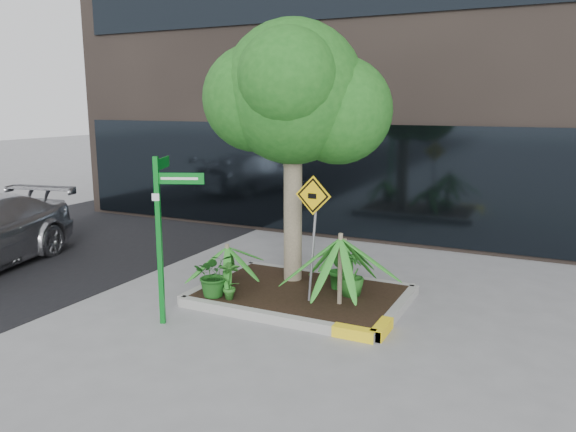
% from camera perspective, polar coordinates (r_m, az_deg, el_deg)
% --- Properties ---
extents(ground, '(80.00, 80.00, 0.00)m').
position_cam_1_polar(ground, '(9.14, -0.58, -8.86)').
color(ground, gray).
rests_on(ground, ground).
extents(asphalt_road, '(7.00, 80.00, 0.01)m').
position_cam_1_polar(asphalt_road, '(13.26, -26.63, -3.62)').
color(asphalt_road, black).
rests_on(asphalt_road, ground).
extents(planter, '(3.35, 2.36, 0.15)m').
position_cam_1_polar(planter, '(9.24, 1.48, -7.96)').
color(planter, '#9E9E99').
rests_on(planter, ground).
extents(tree, '(3.04, 2.70, 4.56)m').
position_cam_1_polar(tree, '(9.41, 0.55, 12.43)').
color(tree, gray).
rests_on(tree, ground).
extents(palm_front, '(1.24, 1.24, 1.38)m').
position_cam_1_polar(palm_front, '(8.43, 5.36, -2.24)').
color(palm_front, gray).
rests_on(palm_front, ground).
extents(palm_left, '(0.83, 0.83, 0.93)m').
position_cam_1_polar(palm_left, '(9.29, -6.21, -3.16)').
color(palm_left, gray).
rests_on(palm_left, ground).
extents(palm_back, '(0.83, 0.83, 0.92)m').
position_cam_1_polar(palm_back, '(9.66, 5.79, -2.59)').
color(palm_back, gray).
rests_on(palm_back, ground).
extents(shrub_a, '(0.90, 0.90, 0.72)m').
position_cam_1_polar(shrub_a, '(8.99, -7.44, -5.88)').
color(shrub_a, '#194F16').
rests_on(shrub_a, planter).
extents(shrub_b, '(0.51, 0.51, 0.72)m').
position_cam_1_polar(shrub_b, '(9.00, 6.46, -5.82)').
color(shrub_b, '#23641E').
rests_on(shrub_b, planter).
extents(shrub_c, '(0.44, 0.44, 0.64)m').
position_cam_1_polar(shrub_c, '(8.83, -5.93, -6.44)').
color(shrub_c, '#296A21').
rests_on(shrub_c, planter).
extents(shrub_d, '(0.51, 0.51, 0.69)m').
position_cam_1_polar(shrub_d, '(9.26, 5.11, -5.40)').
color(shrub_d, '#1F651D').
rests_on(shrub_d, planter).
extents(street_sign_post, '(0.89, 0.68, 2.44)m').
position_cam_1_polar(street_sign_post, '(8.17, -12.61, -0.56)').
color(street_sign_post, '#0A781E').
rests_on(street_sign_post, ground).
extents(cattle_sign, '(0.60, 0.29, 1.94)m').
position_cam_1_polar(cattle_sign, '(8.54, 2.57, -0.08)').
color(cattle_sign, slate).
rests_on(cattle_sign, ground).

